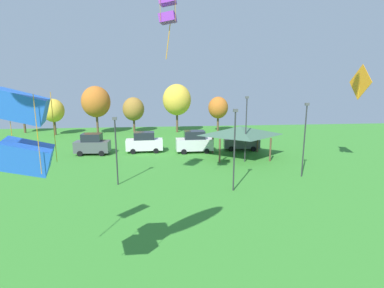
% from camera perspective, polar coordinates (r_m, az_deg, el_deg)
% --- Properties ---
extents(kite_flying_1, '(0.21, 3.48, 3.47)m').
position_cam_1_polar(kite_flying_1, '(34.22, 29.40, 10.22)').
color(kite_flying_1, orange).
extents(kite_flying_2, '(1.89, 1.77, 2.72)m').
position_cam_1_polar(kite_flying_2, '(10.64, -29.45, 2.08)').
color(kite_flying_2, blue).
extents(kite_flying_3, '(1.23, 1.17, 3.88)m').
position_cam_1_polar(kite_flying_3, '(20.33, -4.67, 24.25)').
color(kite_flying_3, purple).
extents(parked_car_leftmost, '(4.13, 2.14, 2.55)m').
position_cam_1_polar(parked_car_leftmost, '(37.63, -18.47, -0.06)').
color(parked_car_leftmost, '#4C5156').
rests_on(parked_car_leftmost, ground).
extents(parked_car_second_from_left, '(4.52, 2.07, 2.53)m').
position_cam_1_polar(parked_car_second_from_left, '(37.38, -9.05, 0.32)').
color(parked_car_second_from_left, silver).
rests_on(parked_car_second_from_left, ground).
extents(parked_car_third_from_left, '(4.53, 2.15, 2.69)m').
position_cam_1_polar(parked_car_third_from_left, '(36.79, 0.46, 0.40)').
color(parked_car_third_from_left, silver).
rests_on(parked_car_third_from_left, ground).
extents(parked_car_rightmost_in_row, '(4.65, 2.35, 2.22)m').
position_cam_1_polar(parked_car_rightmost_in_row, '(38.66, 9.41, 0.49)').
color(parked_car_rightmost_in_row, '#4C5156').
rests_on(parked_car_rightmost_in_row, ground).
extents(park_pavilion, '(7.27, 5.69, 3.60)m').
position_cam_1_polar(park_pavilion, '(34.65, 9.23, 2.51)').
color(park_pavilion, brown).
rests_on(park_pavilion, ground).
extents(light_post_0, '(0.36, 0.20, 7.09)m').
position_cam_1_polar(light_post_0, '(32.51, 10.25, 3.42)').
color(light_post_0, '#2D2D33').
rests_on(light_post_0, ground).
extents(light_post_1, '(0.36, 0.20, 6.56)m').
position_cam_1_polar(light_post_1, '(23.60, 8.09, -0.33)').
color(light_post_1, '#2D2D33').
rests_on(light_post_1, ground).
extents(light_post_2, '(0.36, 0.20, 6.77)m').
position_cam_1_polar(light_post_2, '(28.69, 20.66, 1.40)').
color(light_post_2, '#2D2D33').
rests_on(light_post_2, ground).
extents(light_post_3, '(0.36, 0.20, 5.77)m').
position_cam_1_polar(light_post_3, '(25.58, -14.27, -0.56)').
color(light_post_3, '#2D2D33').
rests_on(light_post_3, ground).
extents(treeline_tree_0, '(3.35, 3.35, 6.09)m').
position_cam_1_polar(treeline_tree_0, '(58.02, -29.57, 5.99)').
color(treeline_tree_0, brown).
rests_on(treeline_tree_0, ground).
extents(treeline_tree_1, '(3.40, 3.40, 5.88)m').
position_cam_1_polar(treeline_tree_1, '(53.36, -24.91, 5.79)').
color(treeline_tree_1, brown).
rests_on(treeline_tree_1, ground).
extents(treeline_tree_2, '(4.63, 4.63, 7.89)m').
position_cam_1_polar(treeline_tree_2, '(51.79, -17.83, 7.66)').
color(treeline_tree_2, brown).
rests_on(treeline_tree_2, ground).
extents(treeline_tree_3, '(3.63, 3.63, 5.98)m').
position_cam_1_polar(treeline_tree_3, '(52.20, -11.08, 6.54)').
color(treeline_tree_3, brown).
rests_on(treeline_tree_3, ground).
extents(treeline_tree_4, '(4.77, 4.77, 8.17)m').
position_cam_1_polar(treeline_tree_4, '(51.17, -2.90, 8.40)').
color(treeline_tree_4, brown).
rests_on(treeline_tree_4, ground).
extents(treeline_tree_5, '(3.38, 3.38, 6.06)m').
position_cam_1_polar(treeline_tree_5, '(51.74, 5.00, 6.90)').
color(treeline_tree_5, brown).
rests_on(treeline_tree_5, ground).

